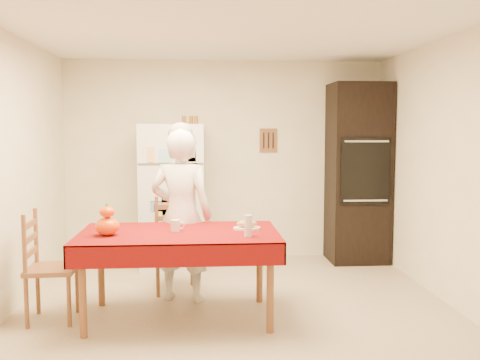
{
  "coord_description": "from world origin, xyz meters",
  "views": [
    {
      "loc": [
        -0.31,
        -4.53,
        1.64
      ],
      "look_at": [
        0.04,
        0.2,
        1.19
      ],
      "focal_mm": 40.0,
      "sensor_mm": 36.0,
      "label": 1
    }
  ],
  "objects": [
    {
      "name": "room_shell",
      "position": [
        0.0,
        0.0,
        1.62
      ],
      "size": [
        4.02,
        4.52,
        2.51
      ],
      "color": "white",
      "rests_on": "ground"
    },
    {
      "name": "bread_loaf",
      "position": [
        0.09,
        0.09,
        0.81
      ],
      "size": [
        0.18,
        0.1,
        0.06
      ],
      "primitive_type": "ellipsoid",
      "color": "tan",
      "rests_on": "bread_plate"
    },
    {
      "name": "seated_woman",
      "position": [
        -0.5,
        0.52,
        0.82
      ],
      "size": [
        0.68,
        0.53,
        1.65
      ],
      "primitive_type": "imported",
      "rotation": [
        0.0,
        0.0,
        2.89
      ],
      "color": "silver",
      "rests_on": "floor"
    },
    {
      "name": "coffee_mug",
      "position": [
        -0.53,
        0.04,
        0.81
      ],
      "size": [
        0.08,
        0.08,
        0.1
      ],
      "primitive_type": "cylinder",
      "color": "silver",
      "rests_on": "dining_table"
    },
    {
      "name": "pumpkin_upper",
      "position": [
        -1.09,
        -0.09,
        0.96
      ],
      "size": [
        0.12,
        0.12,
        0.09
      ],
      "primitive_type": "ellipsoid",
      "color": "#E95605",
      "rests_on": "pumpkin_lower"
    },
    {
      "name": "wine_glass",
      "position": [
        0.08,
        -0.22,
        0.85
      ],
      "size": [
        0.07,
        0.07,
        0.18
      ],
      "primitive_type": "cylinder",
      "color": "silver",
      "rests_on": "dining_table"
    },
    {
      "name": "refrigerator",
      "position": [
        -0.65,
        1.88,
        0.85
      ],
      "size": [
        0.75,
        0.74,
        1.7
      ],
      "color": "white",
      "rests_on": "floor"
    },
    {
      "name": "spice_jar_right",
      "position": [
        -0.36,
        1.93,
        1.75
      ],
      "size": [
        0.05,
        0.05,
        0.1
      ],
      "primitive_type": "cylinder",
      "color": "#95501B",
      "rests_on": "refrigerator"
    },
    {
      "name": "oven_cabinet",
      "position": [
        1.63,
        1.93,
        1.1
      ],
      "size": [
        0.7,
        0.62,
        2.2
      ],
      "color": "black",
      "rests_on": "floor"
    },
    {
      "name": "dining_table",
      "position": [
        -0.5,
        0.01,
        0.69
      ],
      "size": [
        1.7,
        1.0,
        0.76
      ],
      "color": "brown",
      "rests_on": "floor"
    },
    {
      "name": "bread_plate",
      "position": [
        0.09,
        0.09,
        0.77
      ],
      "size": [
        0.24,
        0.24,
        0.02
      ],
      "primitive_type": "cylinder",
      "color": "white",
      "rests_on": "dining_table"
    },
    {
      "name": "floor",
      "position": [
        0.0,
        0.0,
        0.0
      ],
      "size": [
        4.5,
        4.5,
        0.0
      ],
      "primitive_type": "plane",
      "color": "tan",
      "rests_on": "ground"
    },
    {
      "name": "chair_left",
      "position": [
        -1.65,
        0.04,
        0.51
      ],
      "size": [
        0.42,
        0.44,
        0.95
      ],
      "rotation": [
        0.0,
        0.0,
        1.61
      ],
      "color": "brown",
      "rests_on": "floor"
    },
    {
      "name": "spice_jar_mid",
      "position": [
        -0.42,
        1.93,
        1.75
      ],
      "size": [
        0.05,
        0.05,
        0.1
      ],
      "primitive_type": "cylinder",
      "color": "brown",
      "rests_on": "refrigerator"
    },
    {
      "name": "pumpkin_lower",
      "position": [
        -1.09,
        -0.09,
        0.84
      ],
      "size": [
        0.2,
        0.2,
        0.15
      ],
      "primitive_type": "ellipsoid",
      "color": "#E36005",
      "rests_on": "dining_table"
    },
    {
      "name": "chair_far",
      "position": [
        -0.58,
        0.87,
        0.51
      ],
      "size": [
        0.46,
        0.44,
        0.95
      ],
      "rotation": [
        0.0,
        0.0,
        0.1
      ],
      "color": "brown",
      "rests_on": "floor"
    },
    {
      "name": "spice_jar_left",
      "position": [
        -0.51,
        1.93,
        1.75
      ],
      "size": [
        0.05,
        0.05,
        0.1
      ],
      "primitive_type": "cylinder",
      "color": "brown",
      "rests_on": "refrigerator"
    }
  ]
}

